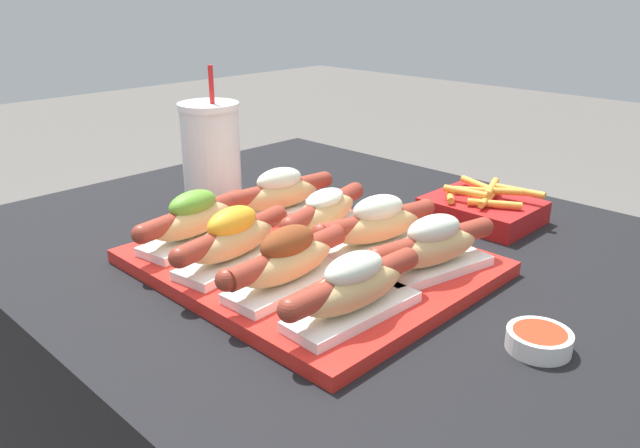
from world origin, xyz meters
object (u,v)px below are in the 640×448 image
at_px(hot_dog_2, 286,260).
at_px(hot_dog_7, 433,246).
at_px(hot_dog_4, 280,194).
at_px(hot_dog_1, 233,239).
at_px(hot_dog_0, 194,219).
at_px(hot_dog_5, 325,213).
at_px(fries_basket, 482,209).
at_px(hot_dog_3, 354,288).
at_px(sauce_bowl, 539,339).
at_px(serving_tray, 310,262).
at_px(hot_dog_6, 376,224).
at_px(drink_cup, 211,156).

height_order(hot_dog_2, hot_dog_7, hot_dog_2).
bearing_deg(hot_dog_4, hot_dog_1, -60.24).
xyz_separation_m(hot_dog_0, hot_dog_5, (0.11, 0.15, -0.00)).
relative_size(hot_dog_0, fries_basket, 1.21).
bearing_deg(hot_dog_3, hot_dog_7, 91.64).
bearing_deg(sauce_bowl, hot_dog_1, -162.81).
bearing_deg(hot_dog_2, sauce_bowl, 22.16).
bearing_deg(serving_tray, hot_dog_1, -120.78).
relative_size(hot_dog_6, hot_dog_7, 1.00).
xyz_separation_m(hot_dog_7, drink_cup, (-0.44, -0.01, 0.04)).
xyz_separation_m(hot_dog_2, sauce_bowl, (0.27, 0.11, -0.04)).
relative_size(hot_dog_3, hot_dog_7, 1.02).
xyz_separation_m(hot_dog_6, fries_basket, (0.02, 0.24, -0.03)).
bearing_deg(sauce_bowl, hot_dog_5, 172.78).
relative_size(hot_dog_7, sauce_bowl, 3.00).
xyz_separation_m(hot_dog_5, sauce_bowl, (0.35, -0.04, -0.04)).
bearing_deg(hot_dog_1, hot_dog_5, 86.01).
height_order(hot_dog_1, sauce_bowl, hot_dog_1).
relative_size(hot_dog_2, hot_dog_4, 1.01).
height_order(hot_dog_4, hot_dog_7, same).
xyz_separation_m(hot_dog_0, hot_dog_1, (0.10, -0.01, 0.00)).
xyz_separation_m(hot_dog_4, hot_dog_6, (0.19, 0.00, 0.00)).
distance_m(hot_dog_6, drink_cup, 0.34).
relative_size(hot_dog_6, fries_basket, 1.20).
height_order(hot_dog_5, sauce_bowl, hot_dog_5).
bearing_deg(drink_cup, hot_dog_7, 1.61).
xyz_separation_m(hot_dog_3, hot_dog_6, (-0.10, 0.16, 0.00)).
height_order(hot_dog_4, sauce_bowl, hot_dog_4).
relative_size(hot_dog_5, sauce_bowl, 2.99).
relative_size(hot_dog_4, hot_dog_5, 1.01).
height_order(hot_dog_2, fries_basket, hot_dog_2).
height_order(hot_dog_4, drink_cup, drink_cup).
distance_m(hot_dog_2, hot_dog_4, 0.25).
bearing_deg(hot_dog_5, hot_dog_0, -125.65).
xyz_separation_m(hot_dog_0, hot_dog_3, (0.30, -0.00, -0.00)).
relative_size(hot_dog_0, hot_dog_4, 1.00).
height_order(serving_tray, hot_dog_1, hot_dog_1).
xyz_separation_m(serving_tray, hot_dog_5, (-0.04, 0.07, 0.04)).
height_order(hot_dog_1, hot_dog_3, hot_dog_1).
xyz_separation_m(hot_dog_1, hot_dog_6, (0.10, 0.17, -0.00)).
xyz_separation_m(sauce_bowl, fries_basket, (-0.24, 0.30, 0.01)).
xyz_separation_m(hot_dog_3, fries_basket, (-0.08, 0.40, -0.03)).
bearing_deg(serving_tray, hot_dog_5, 119.62).
relative_size(sauce_bowl, drink_cup, 0.28).
bearing_deg(hot_dog_4, hot_dog_2, -40.49).
height_order(hot_dog_3, sauce_bowl, hot_dog_3).
height_order(hot_dog_1, hot_dog_4, hot_dog_1).
relative_size(hot_dog_4, sauce_bowl, 3.03).
distance_m(sauce_bowl, fries_basket, 0.38).
relative_size(hot_dog_4, fries_basket, 1.21).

